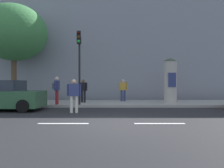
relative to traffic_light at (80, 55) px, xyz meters
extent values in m
plane|color=#232326|center=(1.92, -5.24, -3.06)|extent=(80.00, 80.00, 0.00)
cube|color=#9E9B93|center=(1.92, 1.76, -2.99)|extent=(36.00, 4.00, 0.15)
cube|color=silver|center=(0.20, -5.24, -3.06)|extent=(1.80, 0.16, 0.01)
cube|color=silver|center=(3.63, -5.24, -3.06)|extent=(1.80, 0.16, 0.01)
cube|color=gray|center=(1.92, 6.76, 1.31)|extent=(36.00, 5.00, 8.73)
cylinder|color=black|center=(0.00, 0.11, -1.12)|extent=(0.12, 0.12, 3.58)
cube|color=black|center=(0.00, -0.07, 1.04)|extent=(0.24, 0.24, 0.75)
sphere|color=#390605|center=(0.00, -0.20, 1.28)|extent=(0.16, 0.16, 0.16)
sphere|color=#3C2906|center=(0.00, -0.20, 1.04)|extent=(0.16, 0.16, 0.16)
sphere|color=green|center=(0.00, -0.20, 0.80)|extent=(0.16, 0.16, 0.16)
cylinder|color=#B2ADA3|center=(5.68, 1.14, -1.57)|extent=(0.81, 0.81, 2.68)
cone|color=#334C33|center=(5.68, 1.14, -0.13)|extent=(0.90, 0.90, 0.20)
cube|color=navy|center=(5.68, 0.72, -1.44)|extent=(0.49, 0.02, 0.90)
cylinder|color=brown|center=(-4.81, 2.20, -1.50)|extent=(0.35, 0.35, 2.81)
ellipsoid|color=#3D7F42|center=(-4.81, 2.20, 1.83)|extent=(4.52, 4.52, 3.84)
cylinder|color=silver|center=(0.23, -2.41, -2.65)|extent=(0.14, 0.14, 0.82)
cylinder|color=silver|center=(-0.02, -2.43, -2.65)|extent=(0.14, 0.14, 0.82)
cube|color=navy|center=(0.10, -2.42, -1.95)|extent=(0.51, 0.28, 0.58)
cylinder|color=navy|center=(0.39, -2.40, -1.95)|extent=(0.09, 0.09, 0.55)
cylinder|color=navy|center=(-0.19, -2.45, -1.95)|extent=(0.09, 0.09, 0.55)
sphere|color=tan|center=(0.10, -2.42, -1.56)|extent=(0.22, 0.22, 0.22)
cylinder|color=black|center=(-0.05, 1.54, -2.53)|extent=(0.14, 0.14, 0.77)
cylinder|color=black|center=(0.14, 1.45, -2.53)|extent=(0.14, 0.14, 0.77)
cube|color=black|center=(0.05, 1.49, -1.87)|extent=(0.50, 0.41, 0.55)
cylinder|color=black|center=(-0.19, 1.61, -1.87)|extent=(0.09, 0.09, 0.52)
cylinder|color=black|center=(0.28, 1.38, -1.87)|extent=(0.09, 0.09, 0.52)
sphere|color=brown|center=(0.05, 1.49, -1.49)|extent=(0.21, 0.21, 0.21)
cylinder|color=navy|center=(2.61, 2.51, -2.52)|extent=(0.14, 0.14, 0.78)
cylinder|color=navy|center=(2.82, 2.48, -2.52)|extent=(0.14, 0.14, 0.78)
cube|color=#B78C33|center=(2.71, 2.50, -1.86)|extent=(0.46, 0.30, 0.55)
cylinder|color=#B78C33|center=(2.46, 2.53, -1.86)|extent=(0.09, 0.09, 0.52)
cylinder|color=#B78C33|center=(2.97, 2.46, -1.86)|extent=(0.09, 0.09, 0.52)
sphere|color=beige|center=(2.71, 2.50, -1.48)|extent=(0.21, 0.21, 0.21)
cylinder|color=maroon|center=(-1.36, 0.09, -2.49)|extent=(0.14, 0.14, 0.84)
cylinder|color=maroon|center=(-1.37, 0.34, -2.49)|extent=(0.14, 0.14, 0.84)
cube|color=navy|center=(-1.37, 0.21, -1.78)|extent=(0.26, 0.51, 0.59)
cylinder|color=navy|center=(-1.36, -0.08, -1.78)|extent=(0.09, 0.09, 0.56)
cylinder|color=navy|center=(-1.38, 0.51, -1.78)|extent=(0.09, 0.09, 0.56)
sphere|color=beige|center=(-1.37, 0.21, -1.37)|extent=(0.23, 0.23, 0.23)
cube|color=#4C4C51|center=(-1.55, 0.21, -1.81)|extent=(0.17, 0.29, 0.36)
cylinder|color=silver|center=(5.81, 2.60, -2.46)|extent=(0.14, 0.14, 0.90)
cylinder|color=silver|center=(5.91, 2.41, -2.46)|extent=(0.14, 0.14, 0.90)
cube|color=maroon|center=(5.86, 2.51, -1.69)|extent=(0.41, 0.48, 0.64)
cylinder|color=maroon|center=(5.74, 2.73, -1.69)|extent=(0.09, 0.09, 0.61)
cylinder|color=maroon|center=(5.98, 2.28, -1.69)|extent=(0.09, 0.09, 0.61)
sphere|color=tan|center=(5.86, 2.51, -1.25)|extent=(0.24, 0.24, 0.24)
cube|color=#2D5938|center=(-3.79, -1.49, -2.46)|extent=(4.18, 1.91, 0.85)
cylinder|color=black|center=(-2.37, -2.38, -2.74)|extent=(0.65, 0.24, 0.64)
cylinder|color=black|center=(-2.31, -0.70, -2.74)|extent=(0.65, 0.24, 0.64)
camera|label=1|loc=(1.94, -13.19, -1.60)|focal=35.92mm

